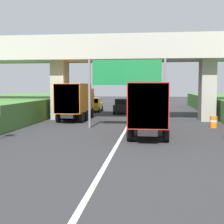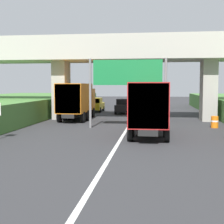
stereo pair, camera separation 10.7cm
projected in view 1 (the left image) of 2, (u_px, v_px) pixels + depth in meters
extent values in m
cube|color=white|center=(126.00, 129.00, 23.90)|extent=(0.20, 95.07, 0.01)
cube|color=#ADA89E|center=(132.00, 55.00, 30.21)|extent=(40.00, 4.80, 1.10)
cube|color=#ADA89E|center=(130.00, 40.00, 27.92)|extent=(40.00, 0.36, 1.10)
cube|color=#ADA89E|center=(133.00, 46.00, 32.32)|extent=(40.00, 0.36, 1.10)
cube|color=#9F9A91|center=(60.00, 90.00, 31.32)|extent=(1.30, 2.20, 5.59)
cube|color=#9F9A91|center=(207.00, 91.00, 29.65)|extent=(1.30, 2.20, 5.59)
cylinder|color=slate|center=(89.00, 94.00, 24.55)|extent=(0.18, 0.18, 5.29)
cylinder|color=slate|center=(165.00, 94.00, 23.86)|extent=(0.18, 0.18, 5.29)
cube|color=#167238|center=(127.00, 72.00, 24.08)|extent=(5.20, 0.12, 1.90)
cube|color=white|center=(127.00, 72.00, 24.06)|extent=(4.89, 0.01, 1.67)
cube|color=black|center=(150.00, 103.00, 48.76)|extent=(1.10, 7.30, 0.36)
cube|color=#B2B5B7|center=(150.00, 94.00, 51.23)|extent=(2.10, 2.10, 2.10)
cube|color=#2D3842|center=(150.00, 92.00, 52.22)|extent=(1.89, 0.06, 0.90)
cube|color=#B2B5B7|center=(150.00, 93.00, 47.60)|extent=(2.30, 5.20, 2.60)
cube|color=gray|center=(150.00, 94.00, 45.05)|extent=(2.21, 0.04, 2.50)
cylinder|color=black|center=(144.00, 103.00, 51.46)|extent=(0.30, 0.96, 0.96)
cylinder|color=black|center=(156.00, 103.00, 51.23)|extent=(0.30, 0.96, 0.96)
cylinder|color=black|center=(142.00, 105.00, 46.45)|extent=(0.30, 0.96, 0.96)
cylinder|color=black|center=(157.00, 105.00, 46.19)|extent=(0.30, 0.96, 0.96)
cylinder|color=black|center=(142.00, 104.00, 48.12)|extent=(0.30, 0.96, 0.96)
cylinder|color=black|center=(157.00, 104.00, 47.86)|extent=(0.30, 0.96, 0.96)
cube|color=black|center=(77.00, 113.00, 30.70)|extent=(1.10, 7.30, 0.36)
cube|color=orange|center=(82.00, 99.00, 33.17)|extent=(2.10, 2.10, 2.10)
cube|color=#2D3842|center=(84.00, 96.00, 34.16)|extent=(1.89, 0.06, 0.90)
cube|color=orange|center=(74.00, 98.00, 29.54)|extent=(2.30, 5.20, 2.60)
cube|color=#AC5B13|center=(66.00, 99.00, 26.99)|extent=(2.21, 0.04, 2.50)
cylinder|color=black|center=(73.00, 112.00, 33.40)|extent=(0.30, 0.96, 0.96)
cylinder|color=black|center=(92.00, 112.00, 33.17)|extent=(0.30, 0.96, 0.96)
cylinder|color=black|center=(58.00, 117.00, 28.39)|extent=(0.30, 0.96, 0.96)
cylinder|color=black|center=(82.00, 117.00, 28.13)|extent=(0.30, 0.96, 0.96)
cylinder|color=black|center=(63.00, 115.00, 30.06)|extent=(0.30, 0.96, 0.96)
cylinder|color=black|center=(86.00, 115.00, 29.80)|extent=(0.30, 0.96, 0.96)
cube|color=black|center=(148.00, 125.00, 21.12)|extent=(1.10, 7.30, 0.36)
cube|color=red|center=(149.00, 104.00, 23.59)|extent=(2.10, 2.10, 2.10)
cube|color=#2D3842|center=(149.00, 99.00, 24.58)|extent=(1.89, 0.06, 0.90)
cube|color=red|center=(148.00, 103.00, 19.96)|extent=(2.30, 5.20, 2.60)
cube|color=maroon|center=(148.00, 106.00, 17.41)|extent=(2.21, 0.04, 2.50)
cylinder|color=black|center=(135.00, 123.00, 23.82)|extent=(0.30, 0.96, 0.96)
cylinder|color=black|center=(162.00, 123.00, 23.59)|extent=(0.30, 0.96, 0.96)
cylinder|color=black|center=(130.00, 133.00, 18.81)|extent=(0.30, 0.96, 0.96)
cylinder|color=black|center=(166.00, 134.00, 18.55)|extent=(0.30, 0.96, 0.96)
cylinder|color=black|center=(131.00, 129.00, 20.48)|extent=(0.30, 0.96, 0.96)
cylinder|color=black|center=(165.00, 130.00, 20.22)|extent=(0.30, 0.96, 0.96)
cube|color=black|center=(123.00, 107.00, 37.52)|extent=(1.76, 4.10, 0.76)
cube|color=black|center=(122.00, 102.00, 37.32)|extent=(1.56, 1.90, 0.64)
cube|color=#2D3842|center=(122.00, 102.00, 36.41)|extent=(1.44, 0.06, 0.54)
cylinder|color=black|center=(117.00, 110.00, 38.91)|extent=(0.22, 0.64, 0.64)
cylinder|color=black|center=(130.00, 110.00, 38.71)|extent=(0.22, 0.64, 0.64)
cylinder|color=black|center=(114.00, 111.00, 36.39)|extent=(0.22, 0.64, 0.64)
cylinder|color=black|center=(129.00, 112.00, 36.20)|extent=(0.22, 0.64, 0.64)
cube|color=gold|center=(94.00, 106.00, 40.08)|extent=(1.76, 4.10, 0.76)
cube|color=gold|center=(94.00, 101.00, 39.87)|extent=(1.56, 1.90, 0.64)
cube|color=#2D3842|center=(92.00, 101.00, 38.96)|extent=(1.44, 0.06, 0.54)
cylinder|color=black|center=(89.00, 108.00, 41.46)|extent=(0.22, 0.64, 0.64)
cylinder|color=black|center=(102.00, 108.00, 41.27)|extent=(0.22, 0.64, 0.64)
cylinder|color=black|center=(85.00, 110.00, 38.95)|extent=(0.22, 0.64, 0.64)
cylinder|color=black|center=(99.00, 110.00, 38.75)|extent=(0.22, 0.64, 0.64)
cylinder|color=orange|center=(214.00, 122.00, 24.82)|extent=(0.56, 0.56, 0.90)
cylinder|color=white|center=(214.00, 121.00, 24.81)|extent=(0.57, 0.57, 0.12)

